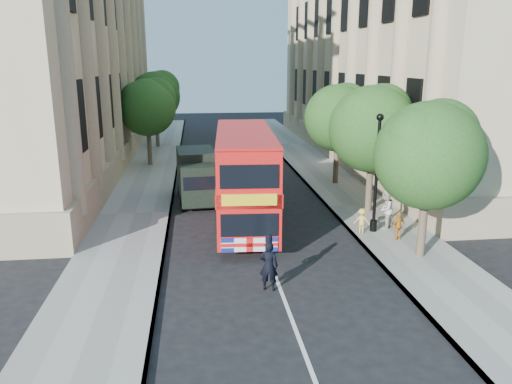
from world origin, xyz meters
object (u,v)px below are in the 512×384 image
object	(u,v)px
police_constable	(269,266)
box_van	(197,177)
double_decker_bus	(245,175)
woman_pedestrian	(386,209)
lamp_post	(376,178)

from	to	relation	value
police_constable	box_van	bearing A→B (deg)	-63.31
double_decker_bus	police_constable	distance (m)	7.11
box_van	police_constable	xyz separation A→B (m)	(2.26, -11.17, -0.48)
box_van	police_constable	world-z (taller)	box_van
box_van	woman_pedestrian	size ratio (longest dim) A/B	2.78
police_constable	woman_pedestrian	bearing A→B (deg)	-123.34
lamp_post	box_van	world-z (taller)	lamp_post
lamp_post	double_decker_bus	size ratio (longest dim) A/B	0.55
box_van	lamp_post	bearing A→B (deg)	-43.41
double_decker_bus	box_van	world-z (taller)	double_decker_bus
box_van	woman_pedestrian	bearing A→B (deg)	-39.76
box_van	police_constable	size ratio (longest dim) A/B	2.88
box_van	police_constable	distance (m)	11.41
double_decker_bus	box_van	distance (m)	4.85
lamp_post	double_decker_bus	bearing A→B (deg)	160.47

